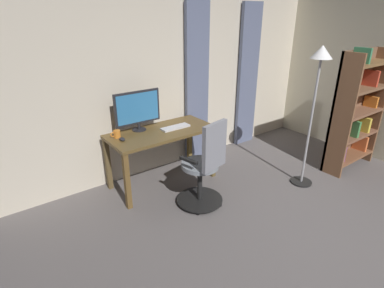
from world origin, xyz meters
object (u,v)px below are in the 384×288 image
object	(u,v)px
computer_mouse	(122,139)
floor_lamp	(317,83)
office_chair	(205,168)
computer_monitor	(138,109)
computer_keyboard	(175,127)
bookshelf	(355,112)
desk	(162,138)
mug_coffee	(117,134)

from	to	relation	value
computer_mouse	floor_lamp	world-z (taller)	floor_lamp
office_chair	computer_monitor	world-z (taller)	computer_monitor
floor_lamp	computer_keyboard	bearing A→B (deg)	-40.81
computer_monitor	bookshelf	size ratio (longest dim) A/B	0.35
office_chair	bookshelf	xyz separation A→B (m)	(-2.37, 0.45, 0.35)
computer_mouse	floor_lamp	bearing A→B (deg)	150.60
office_chair	computer_keyboard	world-z (taller)	office_chair
computer_mouse	bookshelf	size ratio (longest dim) A/B	0.06
desk	floor_lamp	bearing A→B (deg)	142.45
computer_keyboard	mug_coffee	distance (m)	0.76
office_chair	desk	bearing A→B (deg)	85.52
computer_monitor	mug_coffee	distance (m)	0.42
office_chair	floor_lamp	xyz separation A→B (m)	(-1.39, 0.39, 0.88)
mug_coffee	bookshelf	size ratio (longest dim) A/B	0.07
computer_keyboard	bookshelf	size ratio (longest dim) A/B	0.23
computer_keyboard	floor_lamp	bearing A→B (deg)	139.19
floor_lamp	desk	bearing A→B (deg)	-37.55
computer_keyboard	desk	bearing A→B (deg)	-8.17
computer_monitor	computer_keyboard	world-z (taller)	computer_monitor
floor_lamp	office_chair	bearing A→B (deg)	-15.82
computer_monitor	computer_mouse	bearing A→B (deg)	31.46
desk	computer_monitor	distance (m)	0.49
desk	computer_monitor	bearing A→B (deg)	-43.17
office_chair	computer_monitor	xyz separation A→B (m)	(0.32, -0.96, 0.54)
computer_mouse	mug_coffee	bearing A→B (deg)	-86.87
office_chair	mug_coffee	distance (m)	1.14
office_chair	floor_lamp	distance (m)	1.69
desk	floor_lamp	xyz separation A→B (m)	(-1.49, 1.15, 0.73)
computer_monitor	computer_mouse	xyz separation A→B (m)	(0.33, 0.20, -0.27)
computer_mouse	mug_coffee	xyz separation A→B (m)	(0.01, -0.13, 0.03)
computer_monitor	mug_coffee	world-z (taller)	computer_monitor
desk	office_chair	size ratio (longest dim) A/B	1.28
office_chair	mug_coffee	world-z (taller)	office_chair
computer_keyboard	floor_lamp	size ratio (longest dim) A/B	0.22
mug_coffee	desk	bearing A→B (deg)	167.02
bookshelf	mug_coffee	bearing A→B (deg)	-23.73
office_chair	computer_mouse	distance (m)	1.03
computer_monitor	floor_lamp	bearing A→B (deg)	141.69
desk	mug_coffee	distance (m)	0.58
computer_mouse	floor_lamp	xyz separation A→B (m)	(-2.04, 1.15, 0.60)
floor_lamp	computer_monitor	bearing A→B (deg)	-38.31
bookshelf	floor_lamp	bearing A→B (deg)	-3.31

